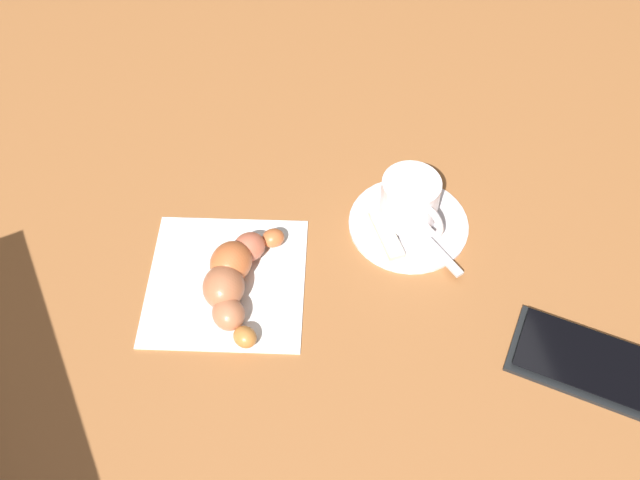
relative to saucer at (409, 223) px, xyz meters
name	(u,v)px	position (x,y,z in m)	size (l,w,h in m)	color
ground_plane	(324,264)	(0.10, 0.04, 0.00)	(1.80, 1.80, 0.00)	#9F6134
saucer	(409,223)	(0.00, 0.00, 0.00)	(0.13, 0.13, 0.01)	white
espresso_cup	(411,200)	(0.00, -0.01, 0.03)	(0.06, 0.08, 0.05)	white
teaspoon	(412,221)	(0.00, 0.00, 0.01)	(0.06, 0.11, 0.01)	silver
sugar_packet	(386,234)	(0.03, 0.02, 0.01)	(0.07, 0.02, 0.01)	beige
napkin	(226,281)	(0.20, 0.05, 0.00)	(0.16, 0.16, 0.00)	white
croissant	(233,277)	(0.19, 0.05, 0.02)	(0.09, 0.14, 0.04)	#C66534
cell_phone	(590,363)	(-0.13, 0.19, 0.00)	(0.16, 0.14, 0.01)	black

